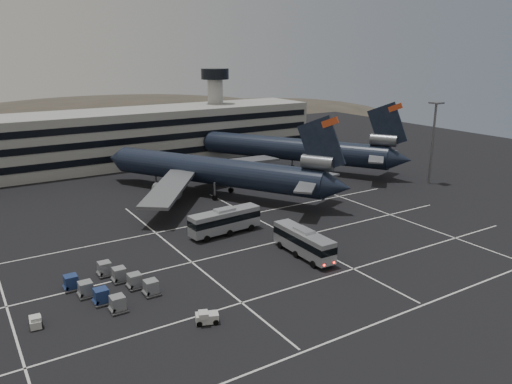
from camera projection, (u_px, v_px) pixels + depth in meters
ground at (242, 263)px, 70.94m from camera, size 260.00×260.00×0.00m
lane_markings at (245, 260)px, 72.02m from camera, size 90.00×55.62×0.01m
terminal at (88, 142)px, 125.39m from camera, size 125.00×26.00×24.00m
hills at (82, 146)px, 221.76m from camera, size 352.00×180.00×44.00m
lightpole_right at (434, 132)px, 109.61m from camera, size 2.40×2.40×18.28m
trijet_main at (216, 171)px, 102.21m from camera, size 41.81×52.34×18.08m
trijet_far at (296, 149)px, 124.23m from camera, size 36.08×51.97×18.08m
bus_near at (304, 241)px, 72.76m from camera, size 3.20×11.99×4.21m
bus_far at (225, 220)px, 81.48m from camera, size 12.58×3.87×4.38m
tug_a at (35, 322)px, 54.42m from camera, size 1.49×2.25×1.37m
tug_b at (208, 317)px, 55.19m from camera, size 2.83×2.27×1.60m
uld_cluster at (111, 285)px, 62.23m from camera, size 10.66×13.17×1.88m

